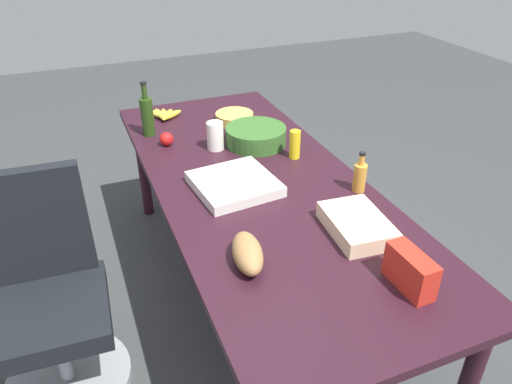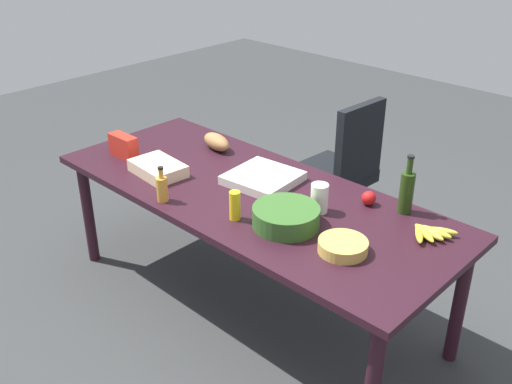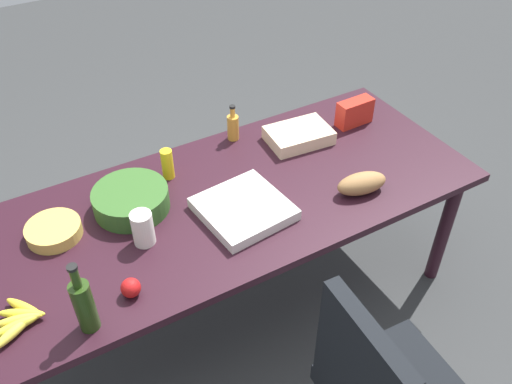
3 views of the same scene
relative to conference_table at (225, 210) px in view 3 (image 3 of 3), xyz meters
name	(u,v)px [view 3 (image 3 of 3)]	position (x,y,z in m)	size (l,w,h in m)	color
ground_plane	(230,303)	(0.00, 0.00, -0.69)	(10.00, 10.00, 0.00)	#363838
conference_table	(225,210)	(0.00, 0.00, 0.00)	(2.38, 0.96, 0.76)	black
bread_loaf	(362,183)	(-0.57, 0.27, 0.12)	(0.24, 0.11, 0.10)	#9C6E41
wine_bottle	(84,304)	(0.73, 0.38, 0.19)	(0.08, 0.08, 0.32)	#233C12
mayo_jar	(143,228)	(0.41, 0.08, 0.15)	(0.09, 0.09, 0.15)	white
chip_bowl	(54,231)	(0.73, -0.15, 0.10)	(0.23, 0.23, 0.06)	gold
dressing_bottle	(233,126)	(-0.26, -0.40, 0.15)	(0.08, 0.08, 0.20)	gold
mustard_bottle	(167,164)	(0.16, -0.27, 0.15)	(0.06, 0.06, 0.15)	yellow
pizza_box	(244,209)	(-0.03, 0.13, 0.10)	(0.36, 0.36, 0.05)	silver
apple_red	(131,288)	(0.56, 0.32, 0.11)	(0.08, 0.08, 0.08)	red
salad_bowl	(131,200)	(0.38, -0.15, 0.12)	(0.33, 0.33, 0.10)	#305B24
banana_bunch	(19,320)	(0.95, 0.24, 0.10)	(0.21, 0.23, 0.04)	yellow
chip_bag_red	(355,112)	(-0.89, -0.20, 0.14)	(0.20, 0.08, 0.14)	red
sheet_cake	(299,135)	(-0.54, -0.21, 0.11)	(0.32, 0.22, 0.07)	beige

